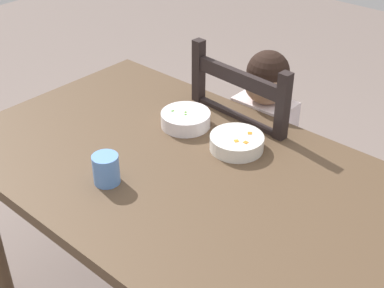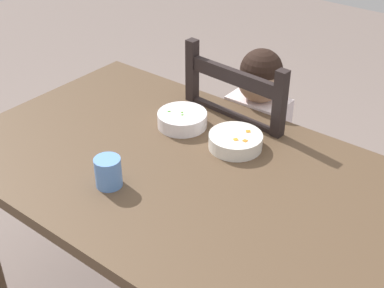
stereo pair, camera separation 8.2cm
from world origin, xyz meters
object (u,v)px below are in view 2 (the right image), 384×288
at_px(dining_table, 190,196).
at_px(bowl_of_peas, 182,119).
at_px(child_figure, 253,132).
at_px(drinking_cup, 108,172).
at_px(bowl_of_carrots, 236,141).
at_px(dining_chair, 250,166).
at_px(spoon, 222,135).

distance_m(dining_table, bowl_of_peas, 0.29).
xyz_separation_m(child_figure, drinking_cup, (-0.06, -0.68, 0.17)).
bearing_deg(dining_table, bowl_of_carrots, 78.83).
bearing_deg(child_figure, dining_table, -81.42).
xyz_separation_m(dining_chair, bowl_of_carrots, (0.11, -0.30, 0.31)).
distance_m(bowl_of_peas, spoon, 0.15).
height_order(dining_table, bowl_of_peas, bowl_of_peas).
bearing_deg(dining_chair, drinking_cup, -95.08).
bearing_deg(drinking_cup, bowl_of_peas, 96.56).
distance_m(dining_chair, bowl_of_peas, 0.45).
height_order(dining_table, bowl_of_carrots, bowl_of_carrots).
bearing_deg(dining_chair, bowl_of_carrots, -69.02).
height_order(bowl_of_carrots, drinking_cup, drinking_cup).
bearing_deg(dining_chair, bowl_of_peas, -109.75).
bearing_deg(dining_table, dining_chair, 98.93).
bearing_deg(spoon, bowl_of_carrots, -21.19).
height_order(bowl_of_carrots, spoon, bowl_of_carrots).
distance_m(bowl_of_carrots, spoon, 0.08).
relative_size(dining_table, child_figure, 1.57).
height_order(dining_table, spoon, spoon).
bearing_deg(spoon, dining_chair, 98.32).
bearing_deg(drinking_cup, dining_chair, 84.92).
xyz_separation_m(dining_table, bowl_of_peas, (-0.18, 0.19, 0.13)).
bearing_deg(drinking_cup, dining_table, 55.96).
bearing_deg(bowl_of_peas, dining_chair, 70.25).
bearing_deg(dining_chair, child_figure, -44.84).
distance_m(spoon, drinking_cup, 0.43).
height_order(dining_table, child_figure, child_figure).
bearing_deg(dining_chair, dining_table, -81.07).
relative_size(dining_chair, child_figure, 1.03).
height_order(dining_chair, drinking_cup, dining_chair).
relative_size(bowl_of_carrots, spoon, 1.51).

